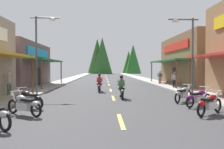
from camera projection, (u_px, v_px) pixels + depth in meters
The scene contains 19 objects.
ground at pixel (108, 81), 34.38m from camera, with size 10.79×97.39×0.10m, color #38383A.
sidewalk_left at pixel (66, 81), 34.12m from camera, with size 2.49×97.39×0.12m, color #9E9991.
sidewalk_right at pixel (149, 80), 34.64m from camera, with size 2.49×97.39×0.12m, color #9E9991.
centerline_dashes at pixel (107, 79), 38.71m from camera, with size 0.16×74.66×0.01m.
storefront_left_far at pixel (4, 65), 23.89m from camera, with size 9.48×10.63×4.81m.
storefront_right_far at pixel (201, 61), 26.01m from camera, with size 8.14×12.20×5.86m.
streetlamp_left at pixel (41, 43), 16.52m from camera, with size 2.19×0.30×5.97m.
streetlamp_right at pixel (188, 45), 15.64m from camera, with size 2.19×0.30×5.63m.
motorcycle_parked_right_2 at pixel (210, 103), 9.45m from camera, with size 1.76×1.38×1.04m.
motorcycle_parked_right_3 at pixel (199, 97), 11.41m from camera, with size 1.87×1.21×1.04m.
motorcycle_parked_right_4 at pixel (183, 94), 13.06m from camera, with size 1.61×1.56×1.04m.
motorcycle_parked_left_2 at pixel (24, 104), 9.24m from camera, with size 1.86×1.23×1.04m.
motorcycle_parked_left_3 at pixel (29, 99), 10.95m from camera, with size 1.85×1.24×1.04m.
rider_cruising_lead at pixel (121, 89), 14.49m from camera, with size 0.60×2.14×1.57m.
rider_cruising_trailing at pixel (99, 84), 18.55m from camera, with size 0.60×2.14×1.57m.
pedestrian_by_shop at pixel (174, 79), 21.47m from camera, with size 0.49×0.42×1.66m.
pedestrian_browsing at pixel (9, 82), 15.61m from camera, with size 0.53×0.38×1.79m.
pedestrian_waiting at pixel (160, 77), 26.66m from camera, with size 0.56×0.31×1.69m.
treeline_backdrop at pixel (106, 57), 82.83m from camera, with size 20.33×14.93×13.68m.
Camera 1 is at (-0.67, -0.64, 2.03)m, focal length 34.73 mm.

